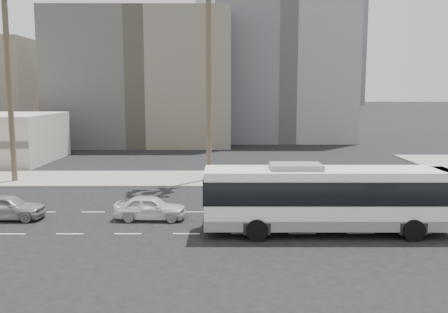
{
  "coord_description": "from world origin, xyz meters",
  "views": [
    {
      "loc": [
        -1.18,
        -23.72,
        7.25
      ],
      "look_at": [
        -1.03,
        4.0,
        3.49
      ],
      "focal_mm": 38.1,
      "sensor_mm": 36.0,
      "label": 1
    }
  ],
  "objects": [
    {
      "name": "ground",
      "position": [
        0.0,
        0.0,
        0.0
      ],
      "size": [
        700.0,
        700.0,
        0.0
      ],
      "primitive_type": "plane",
      "color": "black",
      "rests_on": "ground"
    },
    {
      "name": "sidewalk_north",
      "position": [
        0.0,
        15.5,
        0.07
      ],
      "size": [
        120.0,
        7.0,
        0.15
      ],
      "primitive_type": "cube",
      "color": "gray",
      "rests_on": "ground"
    },
    {
      "name": "midrise_beige_west",
      "position": [
        -12.0,
        45.0,
        9.0
      ],
      "size": [
        24.0,
        18.0,
        18.0
      ],
      "primitive_type": "cube",
      "color": "#5C5752",
      "rests_on": "ground"
    },
    {
      "name": "midrise_gray_center",
      "position": [
        8.0,
        52.0,
        13.0
      ],
      "size": [
        20.0,
        20.0,
        26.0
      ],
      "primitive_type": "cube",
      "color": "slate",
      "rests_on": "ground"
    },
    {
      "name": "civic_tower",
      "position": [
        -2.0,
        250.0,
        38.83
      ],
      "size": [
        42.0,
        42.0,
        129.0
      ],
      "color": "beige",
      "rests_on": "ground"
    },
    {
      "name": "highrise_right",
      "position": [
        45.0,
        230.0,
        35.0
      ],
      "size": [
        26.0,
        26.0,
        70.0
      ],
      "primitive_type": "cube",
      "color": "#545864",
      "rests_on": "ground"
    },
    {
      "name": "highrise_far",
      "position": [
        70.0,
        260.0,
        30.0
      ],
      "size": [
        22.0,
        22.0,
        60.0
      ],
      "primitive_type": "cube",
      "color": "#545864",
      "rests_on": "ground"
    },
    {
      "name": "city_bus",
      "position": [
        4.25,
        0.18,
        1.9
      ],
      "size": [
        12.63,
        3.1,
        3.63
      ],
      "rotation": [
        0.0,
        0.0,
        -0.01
      ],
      "color": "white",
      "rests_on": "ground"
    },
    {
      "name": "car_a",
      "position": [
        -5.26,
        2.85,
        0.69
      ],
      "size": [
        1.79,
        4.13,
        1.39
      ],
      "primitive_type": "imported",
      "rotation": [
        0.0,
        0.0,
        1.53
      ],
      "color": "silver",
      "rests_on": "ground"
    },
    {
      "name": "car_b",
      "position": [
        -13.5,
        2.89,
        0.73
      ],
      "size": [
        1.74,
        4.29,
        1.46
      ],
      "primitive_type": "imported",
      "rotation": [
        0.0,
        0.0,
        1.57
      ],
      "color": "#999A9B",
      "rests_on": "ground"
    }
  ]
}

